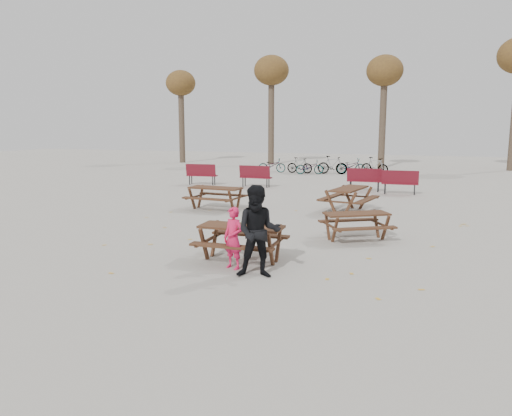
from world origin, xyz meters
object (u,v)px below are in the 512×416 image
(main_picnic_table, at_px, (241,234))
(soda_bottle, at_px, (230,223))
(picnic_table_far, at_px, (349,200))
(food_tray, at_px, (253,227))
(picnic_table_east, at_px, (356,226))
(picnic_table_north, at_px, (215,198))
(child, at_px, (233,238))
(adult, at_px, (258,232))

(main_picnic_table, bearing_deg, soda_bottle, -146.92)
(main_picnic_table, relative_size, picnic_table_far, 0.94)
(food_tray, bearing_deg, soda_bottle, -177.67)
(picnic_table_east, bearing_deg, picnic_table_north, 119.13)
(picnic_table_north, bearing_deg, child, -59.32)
(picnic_table_east, distance_m, picnic_table_far, 4.12)
(child, bearing_deg, picnic_table_east, 79.92)
(main_picnic_table, bearing_deg, child, -85.48)
(picnic_table_far, bearing_deg, picnic_table_north, 113.59)
(main_picnic_table, bearing_deg, picnic_table_far, 78.84)
(soda_bottle, xyz_separation_m, picnic_table_east, (2.32, 2.93, -0.50))
(food_tray, relative_size, child, 0.14)
(child, height_order, picnic_table_east, child)
(main_picnic_table, distance_m, child, 0.62)
(soda_bottle, bearing_deg, food_tray, 2.33)
(child, height_order, picnic_table_far, child)
(picnic_table_east, bearing_deg, main_picnic_table, -157.26)
(soda_bottle, xyz_separation_m, child, (0.26, -0.48, -0.21))
(soda_bottle, relative_size, picnic_table_far, 0.09)
(picnic_table_north, height_order, picnic_table_far, picnic_table_far)
(main_picnic_table, bearing_deg, adult, -54.42)
(child, distance_m, picnic_table_far, 7.57)
(main_picnic_table, height_order, adult, adult)
(main_picnic_table, height_order, food_tray, food_tray)
(picnic_table_north, bearing_deg, picnic_table_far, 16.73)
(picnic_table_north, xyz_separation_m, picnic_table_far, (4.46, 0.95, 0.02))
(main_picnic_table, xyz_separation_m, picnic_table_north, (-3.11, 5.89, -0.20))
(adult, relative_size, picnic_table_far, 0.94)
(main_picnic_table, height_order, child, child)
(main_picnic_table, distance_m, soda_bottle, 0.36)
(food_tray, height_order, child, child)
(food_tray, xyz_separation_m, picnic_table_east, (1.80, 2.91, -0.44))
(soda_bottle, bearing_deg, child, -61.44)
(picnic_table_east, relative_size, picnic_table_far, 0.85)
(adult, bearing_deg, food_tray, 100.99)
(picnic_table_east, relative_size, picnic_table_north, 0.89)
(child, distance_m, adult, 0.82)
(soda_bottle, relative_size, picnic_table_north, 0.09)
(main_picnic_table, relative_size, soda_bottle, 10.59)
(soda_bottle, height_order, picnic_table_east, soda_bottle)
(main_picnic_table, relative_size, picnic_table_north, 0.99)
(adult, distance_m, picnic_table_far, 7.88)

